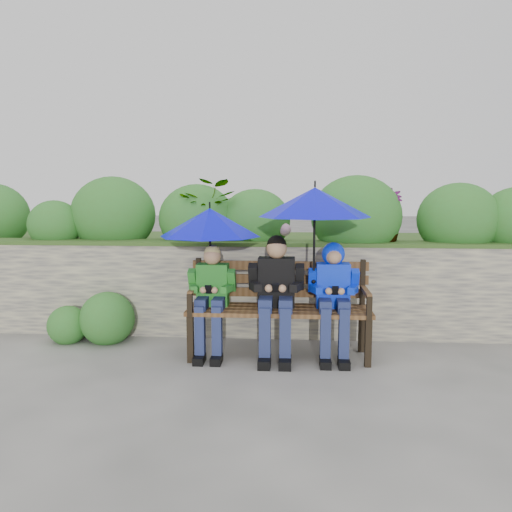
# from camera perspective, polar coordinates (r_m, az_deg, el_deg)

# --- Properties ---
(ground) EXTENTS (60.00, 60.00, 0.00)m
(ground) POSITION_cam_1_polar(r_m,az_deg,el_deg) (4.88, -0.09, -11.28)
(ground) COLOR #555451
(ground) RESTS_ON ground
(garden_backdrop) EXTENTS (8.00, 2.88, 1.81)m
(garden_backdrop) POSITION_cam_1_polar(r_m,az_deg,el_deg) (6.28, 1.46, -1.06)
(garden_backdrop) COLOR #605C59
(garden_backdrop) RESTS_ON ground
(park_bench) EXTENTS (1.72, 0.51, 0.91)m
(park_bench) POSITION_cam_1_polar(r_m,az_deg,el_deg) (4.79, 2.67, -5.24)
(park_bench) COLOR black
(park_bench) RESTS_ON ground
(boy_left) EXTENTS (0.45, 0.52, 1.06)m
(boy_left) POSITION_cam_1_polar(r_m,az_deg,el_deg) (4.76, -5.12, -4.30)
(boy_left) COLOR #218B24
(boy_left) RESTS_ON ground
(boy_middle) EXTENTS (0.52, 0.60, 1.15)m
(boy_middle) POSITION_cam_1_polar(r_m,az_deg,el_deg) (4.68, 2.31, -3.96)
(boy_middle) COLOR black
(boy_middle) RESTS_ON ground
(boy_right) EXTENTS (0.47, 0.57, 1.09)m
(boy_right) POSITION_cam_1_polar(r_m,az_deg,el_deg) (4.71, 8.85, -3.82)
(boy_right) COLOR #0006D3
(boy_right) RESTS_ON ground
(umbrella_left) EXTENTS (0.96, 0.96, 0.78)m
(umbrella_left) POSITION_cam_1_polar(r_m,az_deg,el_deg) (4.73, -5.29, 3.84)
(umbrella_left) COLOR #0003CC
(umbrella_left) RESTS_ON ground
(umbrella_right) EXTENTS (1.03, 1.03, 0.95)m
(umbrella_right) POSITION_cam_1_polar(r_m,az_deg,el_deg) (4.61, 6.73, 6.11)
(umbrella_right) COLOR #0003CC
(umbrella_right) RESTS_ON ground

